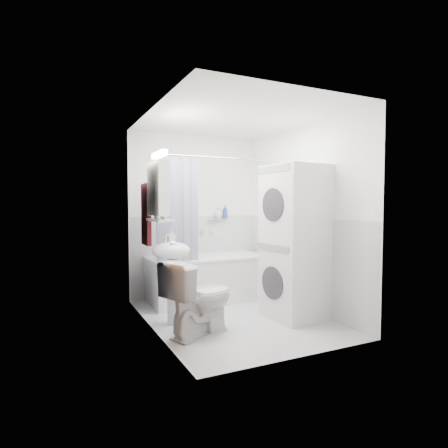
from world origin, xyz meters
name	(u,v)px	position (x,y,z in m)	size (l,w,h in m)	color
floor	(235,318)	(0.00, 0.00, 0.00)	(2.60, 2.60, 0.00)	silver
room_walls	(235,195)	(0.00, 0.00, 1.49)	(2.60, 2.60, 2.60)	white
wainscot	(224,265)	(0.00, 0.29, 0.60)	(1.98, 2.58, 2.58)	silver
door	(173,244)	(-0.95, -0.55, 1.00)	(0.05, 2.00, 2.00)	brown
bathtub	(208,276)	(0.04, 0.92, 0.35)	(1.68, 0.79, 0.64)	white
tub_spout	(211,232)	(0.24, 1.25, 0.96)	(0.04, 0.04, 0.12)	silver
curtain_rod	(217,157)	(0.04, 0.58, 2.00)	(0.02, 0.02, 1.86)	silver
shower_curtain	(178,214)	(-0.52, 0.58, 1.25)	(0.55, 0.02, 1.45)	#141A48
sink	(172,263)	(-0.75, 0.10, 0.70)	(0.44, 0.37, 1.04)	white
medicine_cabinet	(158,187)	(-0.90, 0.10, 1.57)	(0.13, 0.50, 0.71)	white
shelf	(160,220)	(-0.89, 0.10, 1.20)	(0.18, 0.54, 0.03)	silver
shower_caddy	(214,219)	(0.29, 1.24, 1.15)	(0.22, 0.06, 0.02)	silver
towel	(146,213)	(-0.94, 0.53, 1.27)	(0.07, 0.32, 0.77)	#4F141A
washer_dryer	(296,242)	(0.68, -0.29, 0.92)	(0.71, 0.70, 1.84)	white
toilet	(200,298)	(-0.60, -0.36, 0.39)	(0.45, 0.80, 0.78)	white
soap_pump	(171,241)	(-0.71, 0.25, 0.95)	(0.08, 0.17, 0.08)	gray
shelf_bottle	(164,216)	(-0.89, -0.05, 1.25)	(0.07, 0.18, 0.07)	gray
shelf_cup	(157,214)	(-0.89, 0.22, 1.26)	(0.10, 0.09, 0.10)	gray
shampoo_a	(218,214)	(0.35, 1.24, 1.23)	(0.13, 0.17, 0.13)	gray
shampoo_b	(225,216)	(0.47, 1.24, 1.20)	(0.08, 0.21, 0.08)	#23468D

